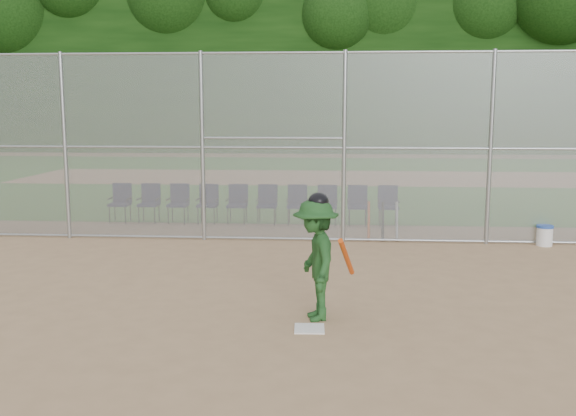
# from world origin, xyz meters

# --- Properties ---
(ground) EXTENTS (100.00, 100.00, 0.00)m
(ground) POSITION_xyz_m (0.00, 0.00, 0.00)
(ground) COLOR tan
(ground) RESTS_ON ground
(grass_strip) EXTENTS (100.00, 100.00, 0.00)m
(grass_strip) POSITION_xyz_m (0.00, 18.00, 0.01)
(grass_strip) COLOR #316E21
(grass_strip) RESTS_ON ground
(dirt_patch_far) EXTENTS (24.00, 24.00, 0.00)m
(dirt_patch_far) POSITION_xyz_m (0.00, 18.00, 0.01)
(dirt_patch_far) COLOR tan
(dirt_patch_far) RESTS_ON ground
(backstop_fence) EXTENTS (16.09, 0.09, 4.00)m
(backstop_fence) POSITION_xyz_m (0.00, 5.00, 2.07)
(backstop_fence) COLOR gray
(backstop_fence) RESTS_ON ground
(treeline) EXTENTS (81.00, 60.00, 11.00)m
(treeline) POSITION_xyz_m (0.00, 20.00, 5.50)
(treeline) COLOR black
(treeline) RESTS_ON ground
(home_plate) EXTENTS (0.40, 0.40, 0.02)m
(home_plate) POSITION_xyz_m (0.49, -0.58, 0.01)
(home_plate) COLOR white
(home_plate) RESTS_ON ground
(batter_at_plate) EXTENTS (0.93, 1.32, 1.72)m
(batter_at_plate) POSITION_xyz_m (0.56, -0.15, 0.83)
(batter_at_plate) COLOR #1E4B1F
(batter_at_plate) RESTS_ON ground
(water_cooler) EXTENTS (0.34, 0.34, 0.43)m
(water_cooler) POSITION_xyz_m (5.15, 4.88, 0.22)
(water_cooler) COLOR white
(water_cooler) RESTS_ON ground
(spare_bats) EXTENTS (0.66, 0.29, 0.84)m
(spare_bats) POSITION_xyz_m (1.85, 5.19, 0.42)
(spare_bats) COLOR #D84C14
(spare_bats) RESTS_ON ground
(chair_0) EXTENTS (0.54, 0.52, 0.96)m
(chair_0) POSITION_xyz_m (-4.53, 7.00, 0.48)
(chair_0) COLOR #0F1237
(chair_0) RESTS_ON ground
(chair_1) EXTENTS (0.54, 0.52, 0.96)m
(chair_1) POSITION_xyz_m (-3.79, 7.00, 0.48)
(chair_1) COLOR #0F1237
(chair_1) RESTS_ON ground
(chair_2) EXTENTS (0.54, 0.52, 0.96)m
(chair_2) POSITION_xyz_m (-3.06, 7.00, 0.48)
(chair_2) COLOR #0F1237
(chair_2) RESTS_ON ground
(chair_3) EXTENTS (0.54, 0.52, 0.96)m
(chair_3) POSITION_xyz_m (-2.32, 7.00, 0.48)
(chair_3) COLOR #0F1237
(chair_3) RESTS_ON ground
(chair_4) EXTENTS (0.54, 0.52, 0.96)m
(chair_4) POSITION_xyz_m (-1.58, 7.00, 0.48)
(chair_4) COLOR #0F1237
(chair_4) RESTS_ON ground
(chair_5) EXTENTS (0.54, 0.52, 0.96)m
(chair_5) POSITION_xyz_m (-0.84, 7.00, 0.48)
(chair_5) COLOR #0F1237
(chair_5) RESTS_ON ground
(chair_6) EXTENTS (0.54, 0.52, 0.96)m
(chair_6) POSITION_xyz_m (-0.10, 7.00, 0.48)
(chair_6) COLOR #0F1237
(chair_6) RESTS_ON ground
(chair_7) EXTENTS (0.54, 0.52, 0.96)m
(chair_7) POSITION_xyz_m (0.64, 7.00, 0.48)
(chair_7) COLOR #0F1237
(chair_7) RESTS_ON ground
(chair_8) EXTENTS (0.54, 0.52, 0.96)m
(chair_8) POSITION_xyz_m (1.38, 7.00, 0.48)
(chair_8) COLOR #0F1237
(chair_8) RESTS_ON ground
(chair_9) EXTENTS (0.54, 0.52, 0.96)m
(chair_9) POSITION_xyz_m (2.12, 7.00, 0.48)
(chair_9) COLOR #0F1237
(chair_9) RESTS_ON ground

